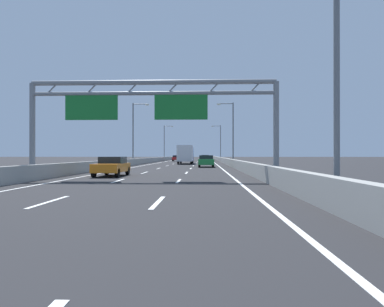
{
  "coord_description": "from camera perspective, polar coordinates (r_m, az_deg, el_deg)",
  "views": [
    {
      "loc": [
        3.32,
        1.38,
        1.57
      ],
      "look_at": [
        0.89,
        68.26,
        1.76
      ],
      "focal_mm": 32.03,
      "sensor_mm": 36.0,
      "label": 1
    }
  ],
  "objects": [
    {
      "name": "ground_plane",
      "position": [
        98.68,
        0.15,
        -1.07
      ],
      "size": [
        260.0,
        260.0,
        0.0
      ],
      "primitive_type": "plane",
      "color": "#262628"
    },
    {
      "name": "lane_dash_right_3",
      "position": [
        29.2,
        -0.91,
        -3.23
      ],
      "size": [
        0.16,
        3.0,
        0.01
      ],
      "primitive_type": "cube",
      "color": "white",
      "rests_on": "ground_plane"
    },
    {
      "name": "streetlamp_right_far",
      "position": [
        93.52,
        4.62,
        2.18
      ],
      "size": [
        2.58,
        0.28,
        9.5
      ],
      "color": "slate",
      "rests_on": "ground_plane"
    },
    {
      "name": "lane_dash_right_1",
      "position": [
        11.33,
        -5.71,
        -8.09
      ],
      "size": [
        0.16,
        3.0,
        0.01
      ],
      "primitive_type": "cube",
      "color": "white",
      "rests_on": "ground_plane"
    },
    {
      "name": "lane_dash_left_13",
      "position": [
        119.24,
        -0.38,
        -0.91
      ],
      "size": [
        0.16,
        3.0,
        0.01
      ],
      "primitive_type": "cube",
      "color": "white",
      "rests_on": "ground_plane"
    },
    {
      "name": "lane_dash_right_9",
      "position": [
        83.14,
        1.03,
        -1.24
      ],
      "size": [
        0.16,
        3.0,
        0.01
      ],
      "primitive_type": "cube",
      "color": "white",
      "rests_on": "ground_plane"
    },
    {
      "name": "streetlamp_left_mid",
      "position": [
        53.65,
        -9.54,
        3.93
      ],
      "size": [
        2.58,
        0.28,
        9.5
      ],
      "color": "slate",
      "rests_on": "ground_plane"
    },
    {
      "name": "lane_dash_right_12",
      "position": [
        110.14,
        1.29,
        -0.98
      ],
      "size": [
        0.16,
        3.0,
        0.01
      ],
      "primitive_type": "cube",
      "color": "white",
      "rests_on": "ground_plane"
    },
    {
      "name": "lane_dash_left_6",
      "position": [
        56.37,
        -3.13,
        -1.75
      ],
      "size": [
        0.16,
        3.0,
        0.01
      ],
      "primitive_type": "cube",
      "color": "white",
      "rests_on": "ground_plane"
    },
    {
      "name": "lane_dash_left_8",
      "position": [
        74.31,
        -1.87,
        -1.37
      ],
      "size": [
        0.16,
        3.0,
        0.01
      ],
      "primitive_type": "cube",
      "color": "white",
      "rests_on": "ground_plane"
    },
    {
      "name": "lane_dash_left_17",
      "position": [
        155.21,
        0.19,
        -0.74
      ],
      "size": [
        0.16,
        3.0,
        0.01
      ],
      "primitive_type": "cube",
      "color": "white",
      "rests_on": "ground_plane"
    },
    {
      "name": "lane_dash_left_7",
      "position": [
        65.34,
        -2.41,
        -1.53
      ],
      "size": [
        0.16,
        3.0,
        0.01
      ],
      "primitive_type": "cube",
      "color": "white",
      "rests_on": "ground_plane"
    },
    {
      "name": "lane_dash_left_10",
      "position": [
        92.27,
        -1.1,
        -1.13
      ],
      "size": [
        0.16,
        3.0,
        0.01
      ],
      "primitive_type": "cube",
      "color": "white",
      "rests_on": "ground_plane"
    },
    {
      "name": "edge_line_right",
      "position": [
        86.65,
        3.36,
        -1.2
      ],
      "size": [
        0.16,
        176.0,
        0.01
      ],
      "primitive_type": "cube",
      "color": "white",
      "rests_on": "ground_plane"
    },
    {
      "name": "orange_car",
      "position": [
        25.54,
        -13.18,
        -2.03
      ],
      "size": [
        1.84,
        4.17,
        1.41
      ],
      "color": "orange",
      "rests_on": "ground_plane"
    },
    {
      "name": "lane_dash_right_5",
      "position": [
        47.17,
        0.23,
        -2.06
      ],
      "size": [
        0.16,
        3.0,
        0.01
      ],
      "primitive_type": "cube",
      "color": "white",
      "rests_on": "ground_plane"
    },
    {
      "name": "blue_car",
      "position": [
        72.55,
        2.22,
        -0.8
      ],
      "size": [
        1.77,
        4.11,
        1.47
      ],
      "color": "#2347AD",
      "rests_on": "ground_plane"
    },
    {
      "name": "lane_dash_left_4",
      "position": [
        38.49,
        -5.57,
        -2.49
      ],
      "size": [
        0.16,
        3.0,
        0.01
      ],
      "primitive_type": "cube",
      "color": "white",
      "rests_on": "ground_plane"
    },
    {
      "name": "barrier_right",
      "position": [
        108.68,
        3.97,
        -0.74
      ],
      "size": [
        0.45,
        220.0,
        0.95
      ],
      "color": "#9E9E99",
      "rests_on": "ground_plane"
    },
    {
      "name": "white_car",
      "position": [
        123.84,
        2.31,
        -0.56
      ],
      "size": [
        1.71,
        4.2,
        1.36
      ],
      "color": "silver",
      "rests_on": "ground_plane"
    },
    {
      "name": "lane_dash_right_10",
      "position": [
        92.14,
        1.14,
        -1.13
      ],
      "size": [
        0.16,
        3.0,
        0.01
      ],
      "primitive_type": "cube",
      "color": "white",
      "rests_on": "ground_plane"
    },
    {
      "name": "lane_dash_right_15",
      "position": [
        137.13,
        1.45,
        -0.82
      ],
      "size": [
        0.16,
        3.0,
        0.01
      ],
      "primitive_type": "cube",
      "color": "white",
      "rests_on": "ground_plane"
    },
    {
      "name": "lane_dash_left_14",
      "position": [
        128.23,
        -0.21,
        -0.86
      ],
      "size": [
        0.16,
        3.0,
        0.01
      ],
      "primitive_type": "cube",
      "color": "white",
      "rests_on": "ground_plane"
    },
    {
      "name": "barrier_left",
      "position": [
        109.1,
        -3.29,
        -0.74
      ],
      "size": [
        0.45,
        220.0,
        0.95
      ],
      "color": "#9E9E99",
      "rests_on": "ground_plane"
    },
    {
      "name": "lane_dash_right_2",
      "position": [
        20.23,
        -2.24,
        -4.59
      ],
      "size": [
        0.16,
        3.0,
        0.01
      ],
      "primitive_type": "cube",
      "color": "white",
      "rests_on": "ground_plane"
    },
    {
      "name": "box_truck",
      "position": [
        56.88,
        -1.08,
        -0.05
      ],
      "size": [
        2.36,
        8.26,
        3.03
      ],
      "color": "#194799",
      "rests_on": "ground_plane"
    },
    {
      "name": "lane_dash_left_15",
      "position": [
        137.22,
        -0.06,
        -0.82
      ],
      "size": [
        0.16,
        3.0,
        0.01
      ],
      "primitive_type": "cube",
      "color": "white",
      "rests_on": "ground_plane"
    },
    {
      "name": "streetlamp_right_near",
      "position": [
        12.79,
        21.91,
        17.27
      ],
      "size": [
        2.58,
        0.28,
        9.5
      ],
      "color": "slate",
      "rests_on": "ground_plane"
    },
    {
      "name": "streetlamp_left_far",
      "position": [
        94.05,
        -4.51,
        2.17
      ],
      "size": [
        2.58,
        0.28,
        9.5
      ],
      "color": "slate",
      "rests_on": "ground_plane"
    },
    {
      "name": "lane_dash_right_17",
      "position": [
        155.13,
        1.52,
        -0.74
      ],
      "size": [
        0.16,
        3.0,
        0.01
      ],
      "primitive_type": "cube",
      "color": "white",
      "rests_on": "ground_plane"
    },
    {
      "name": "lane_dash_right_6",
      "position": [
        56.16,
        0.53,
        -1.76
      ],
      "size": [
        0.16,
        3.0,
        0.01
      ],
      "primitive_type": "cube",
      "color": "white",
      "rests_on": "ground_plane"
    },
    {
      "name": "lane_dash_left_1",
      "position": [
        12.34,
        -22.66,
        -7.42
      ],
      "size": [
        0.16,
        3.0,
        0.01
      ],
      "primitive_type": "cube",
      "color": "white",
      "rests_on": "ground_plane"
    },
    {
      "name": "black_car",
      "position": [
        123.11,
        -1.11,
        -0.53
      ],
      "size": [
        1.72,
        4.3,
        1.53
      ],
      "color": "black",
      "rests_on": "ground_plane"
    },
    {
      "name": "lane_dash_right_13",
      "position": [
        119.14,
        1.35,
        -0.91
      ],
      "size": [
        0.16,
        3.0,
        0.01
      ],
      "primitive_type": "cube",
      "color": "white",
      "rests_on": "ground_plane"
    },
    {
      "name": "lane_dash_left_5",
      "position": [
        47.42,
        -4.12,
        -2.05
      ],
      "size": [
        0.16,
        3.0,
        0.01
      ],
      "primitive_type": "cube",
      "color": "white",
      "rests_on": "ground_plane"
    },
    {
      "name": "lane_dash_right_7",
      "position": [
        65.15,
        0.75,
        -1.54
      ],
      "size": [
        0.16,
        3.0,
        0.01
      ],
      "primitive_type": "cube",
      "color": "white",
      "rests_on": "ground_plane"
    },
    {
      "name": "lane_dash_right_14",
      "position": [
        128.13,
        1.4,
        -0.86
      ],
      "size": [
        0.16,
        3.0,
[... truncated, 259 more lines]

